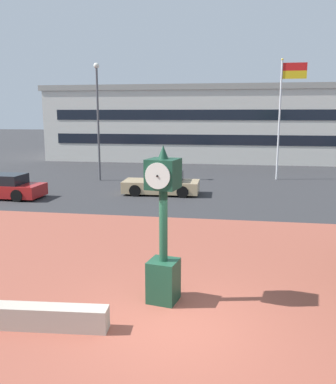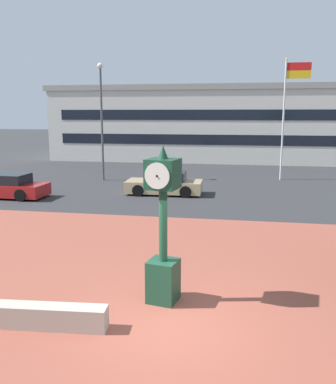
{
  "view_description": "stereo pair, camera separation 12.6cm",
  "coord_description": "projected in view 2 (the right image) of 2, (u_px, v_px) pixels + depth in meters",
  "views": [
    {
      "loc": [
        1.21,
        -7.93,
        4.46
      ],
      "look_at": [
        -0.32,
        1.51,
        2.61
      ],
      "focal_mm": 38.15,
      "sensor_mm": 36.0,
      "label": 1
    },
    {
      "loc": [
        1.33,
        -7.91,
        4.46
      ],
      "look_at": [
        -0.32,
        1.51,
        2.61
      ],
      "focal_mm": 38.15,
      "sensor_mm": 36.0,
      "label": 2
    }
  ],
  "objects": [
    {
      "name": "street_lamp_post",
      "position": [
        101.0,
        111.0,
        26.73
      ],
      "size": [
        0.36,
        0.36,
        7.64
      ],
      "color": "#4C4C51",
      "rests_on": "ground"
    },
    {
      "name": "planter_wall",
      "position": [
        33.0,
        316.0,
        8.61
      ],
      "size": [
        3.22,
        0.65,
        0.5
      ],
      "primitive_type": "cube",
      "rotation": [
        0.0,
        0.0,
        0.08
      ],
      "color": "#ADA393",
      "rests_on": "ground"
    },
    {
      "name": "car_street_near",
      "position": [
        165.0,
        184.0,
        22.76
      ],
      "size": [
        4.23,
        1.95,
        1.28
      ],
      "rotation": [
        0.0,
        0.0,
        1.59
      ],
      "color": "tan",
      "rests_on": "ground"
    },
    {
      "name": "plaza_brick_paving",
      "position": [
        186.0,
        279.0,
        11.16
      ],
      "size": [
        44.0,
        13.05,
        0.01
      ],
      "primitive_type": "cube",
      "color": "brown",
      "rests_on": "ground"
    },
    {
      "name": "civic_building",
      "position": [
        203.0,
        123.0,
        41.34
      ],
      "size": [
        28.7,
        11.66,
        6.98
      ],
      "color": "beige",
      "rests_on": "ground"
    },
    {
      "name": "ground_plane",
      "position": [
        171.0,
        325.0,
        8.72
      ],
      "size": [
        200.0,
        200.0,
        0.0
      ],
      "primitive_type": "plane",
      "color": "#2D2D30"
    },
    {
      "name": "street_clock",
      "position": [
        163.0,
        234.0,
        9.55
      ],
      "size": [
        0.8,
        0.84,
        3.76
      ],
      "rotation": [
        0.0,
        0.0,
        -0.19
      ],
      "color": "#19422D",
      "rests_on": "ground"
    },
    {
      "name": "car_street_mid",
      "position": [
        6.0,
        187.0,
        21.9
      ],
      "size": [
        4.58,
        1.92,
        1.28
      ],
      "rotation": [
        0.0,
        0.0,
        1.54
      ],
      "color": "maroon",
      "rests_on": "ground"
    },
    {
      "name": "flagpole_primary",
      "position": [
        287.0,
        108.0,
        26.91
      ],
      "size": [
        1.66,
        0.14,
        7.96
      ],
      "color": "silver",
      "rests_on": "ground"
    }
  ]
}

